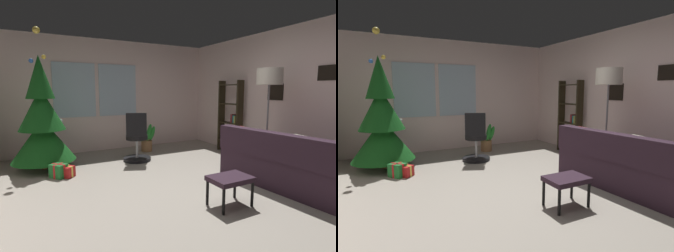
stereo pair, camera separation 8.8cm
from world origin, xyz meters
TOP-DOWN VIEW (x-y plane):
  - ground_plane at (0.00, 0.00)m, footprint 4.95×6.33m
  - wall_back_with_windows at (-0.02, 3.21)m, footprint 4.95×0.12m
  - wall_right_with_frames at (2.52, -0.00)m, footprint 0.12×6.33m
  - couch at (1.66, -0.52)m, footprint 1.58×1.93m
  - footstool at (0.32, -0.59)m, footprint 0.51×0.36m
  - holiday_tree at (-1.59, 2.17)m, footprint 1.09×1.09m
  - gift_box_red at (-1.32, 1.53)m, footprint 0.32×0.32m
  - gift_box_green at (-1.42, 1.54)m, footprint 0.30×0.31m
  - office_chair at (0.08, 1.86)m, footprint 0.56×0.58m
  - bookshelf at (2.26, 1.57)m, footprint 0.18×0.64m
  - floor_lamp at (1.91, 0.23)m, footprint 0.44×0.44m
  - potted_plant at (0.61, 2.53)m, footprint 0.47×0.29m

SIDE VIEW (x-z plane):
  - ground_plane at x=0.00m, z-range -0.10..0.00m
  - gift_box_red at x=-1.32m, z-range 0.00..0.18m
  - gift_box_green at x=-1.42m, z-range 0.00..0.23m
  - potted_plant at x=0.61m, z-range -0.08..0.58m
  - couch at x=1.66m, z-range -0.12..0.72m
  - footstool at x=0.32m, z-range 0.13..0.51m
  - office_chair at x=0.08m, z-range -0.10..0.89m
  - bookshelf at x=2.26m, z-range -0.09..1.55m
  - holiday_tree at x=-1.59m, z-range -0.41..2.08m
  - wall_right_with_frames at x=2.52m, z-range 0.00..2.59m
  - wall_back_with_windows at x=-0.02m, z-range 0.01..2.59m
  - floor_lamp at x=1.91m, z-range 0.67..2.47m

